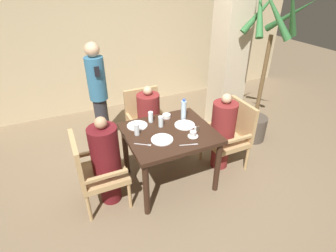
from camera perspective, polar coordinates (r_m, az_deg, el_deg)
name	(u,v)px	position (r m, az deg, el deg)	size (l,w,h in m)	color
ground_plane	(169,180)	(3.57, 0.31, -11.64)	(16.00, 16.00, 0.00)	#7A664C
wall_back	(112,35)	(5.16, -12.17, 18.82)	(8.00, 0.06, 2.80)	#C6B289
pillar_stone	(230,48)	(4.42, 13.37, 16.09)	(0.45, 0.45, 2.70)	beige
dining_table	(170,139)	(3.17, 0.34, -2.91)	(1.04, 0.91, 0.76)	#331E14
chair_left_side	(94,170)	(3.07, -15.76, -9.13)	(0.53, 0.52, 0.93)	tan
diner_in_left_chair	(106,160)	(3.03, -13.28, -7.30)	(0.32, 0.32, 1.13)	#5B1419
chair_far_side	(146,119)	(3.93, -4.91, 1.57)	(0.52, 0.53, 0.93)	tan
diner_in_far_chair	(149,120)	(3.79, -4.18, 1.28)	(0.32, 0.32, 1.07)	maroon
chair_right_side	(231,133)	(3.68, 13.54, -1.51)	(0.53, 0.52, 0.93)	tan
diner_in_right_chair	(223,131)	(3.56, 11.80, -1.09)	(0.32, 0.32, 1.11)	maroon
standing_host	(98,92)	(4.07, -14.95, 7.16)	(0.27, 0.31, 1.58)	#2D2D33
potted_palm	(261,88)	(4.21, 19.58, 7.83)	(0.82, 0.80, 2.39)	#4C4238
plate_main_left	(185,125)	(3.23, 3.65, 0.23)	(0.25, 0.25, 0.01)	white
plate_main_right	(137,126)	(3.24, -6.71, 0.10)	(0.25, 0.25, 0.01)	white
plate_dessert_center	(162,139)	(2.95, -1.29, -2.95)	(0.25, 0.25, 0.01)	white
teacup_with_saucer	(193,134)	(3.02, 5.47, -1.81)	(0.12, 0.12, 0.07)	white
bowl_small	(167,116)	(3.39, -0.32, 2.20)	(0.11, 0.11, 0.05)	white
water_bottle	(184,110)	(3.33, 3.43, 3.59)	(0.07, 0.07, 0.27)	silver
glass_tall_near	(151,117)	(3.28, -3.79, 1.98)	(0.06, 0.06, 0.14)	silver
glass_tall_mid	(161,121)	(3.18, -1.57, 0.99)	(0.06, 0.06, 0.14)	silver
glass_tall_far	(137,129)	(3.04, -6.82, -0.76)	(0.06, 0.06, 0.14)	silver
salt_shaker	(195,129)	(3.10, 5.93, -0.72)	(0.03, 0.03, 0.07)	white
pepper_shaker	(198,129)	(3.12, 6.56, -0.59)	(0.03, 0.03, 0.07)	#4C3D2D
fork_beside_plate	(144,145)	(2.89, -5.15, -4.05)	(0.17, 0.12, 0.00)	silver
knife_beside_plate	(190,145)	(2.89, 4.74, -4.06)	(0.20, 0.07, 0.00)	silver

